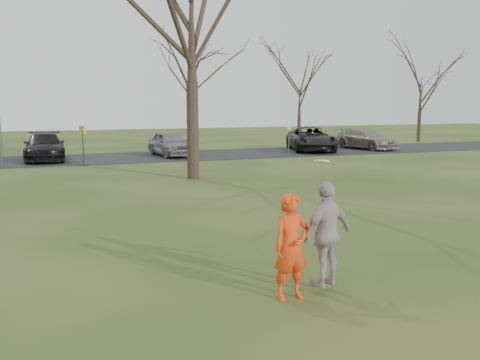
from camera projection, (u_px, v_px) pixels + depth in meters
name	position (u px, v px, depth m)	size (l,w,h in m)	color
ground	(324.00, 298.00, 9.32)	(120.00, 120.00, 0.00)	#1E380F
parking_strip	(114.00, 158.00, 32.45)	(62.00, 6.50, 0.04)	black
player_defender	(291.00, 247.00, 9.18)	(0.66, 0.43, 1.81)	#ED4113
car_3	(44.00, 147.00, 31.05)	(2.15, 5.29, 1.54)	black
car_4	(171.00, 143.00, 33.45)	(1.79, 4.46, 1.52)	gray
car_6	(311.00, 139.00, 36.94)	(2.66, 5.77, 1.60)	black
car_7	(366.00, 139.00, 38.42)	(1.95, 4.80, 1.39)	gray
catching_play	(327.00, 234.00, 9.47)	(1.17, 0.78, 2.22)	#B2A4A0
sign_yellow	(83.00, 138.00, 28.77)	(0.35, 0.35, 2.08)	#47474C
sign_white	(289.00, 133.00, 32.99)	(0.35, 0.35, 2.08)	#47474C
big_tree	(191.00, 13.00, 22.92)	(9.00, 9.00, 14.00)	#352821
small_tree_row	(166.00, 94.00, 38.13)	(55.00, 5.90, 8.50)	#352821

